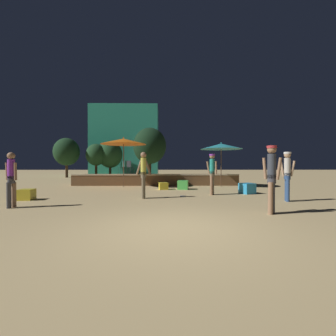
{
  "coord_description": "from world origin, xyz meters",
  "views": [
    {
      "loc": [
        -0.19,
        -4.73,
        1.35
      ],
      "look_at": [
        0.0,
        7.3,
        1.2
      ],
      "focal_mm": 24.0,
      "sensor_mm": 36.0,
      "label": 1
    }
  ],
  "objects": [
    {
      "name": "patio_umbrella_0",
      "position": [
        -2.74,
        9.28,
        2.82
      ],
      "size": [
        2.82,
        2.82,
        3.08
      ],
      "color": "brown",
      "rests_on": "ground"
    },
    {
      "name": "background_tree_0",
      "position": [
        -7.92,
        20.75,
        2.51
      ],
      "size": [
        2.24,
        2.24,
        3.76
      ],
      "color": "#3D2B1C",
      "rests_on": "ground"
    },
    {
      "name": "cube_seat_0",
      "position": [
        -0.25,
        7.67,
        0.19
      ],
      "size": [
        0.55,
        0.55,
        0.39
      ],
      "rotation": [
        0.0,
        0.0,
        0.19
      ],
      "color": "yellow",
      "rests_on": "ground"
    },
    {
      "name": "frisbee_disc",
      "position": [
        0.6,
        4.84,
        0.02
      ],
      "size": [
        0.28,
        0.28,
        0.03
      ],
      "color": "white",
      "rests_on": "ground"
    },
    {
      "name": "bistro_chair_1",
      "position": [
        -3.06,
        10.66,
        1.3
      ],
      "size": [
        0.48,
        0.48,
        0.9
      ],
      "rotation": [
        0.0,
        0.0,
        5.38
      ],
      "color": "#1E4C47",
      "rests_on": "wooden_deck"
    },
    {
      "name": "cube_seat_1",
      "position": [
        3.73,
        5.81,
        0.25
      ],
      "size": [
        0.76,
        0.76,
        0.49
      ],
      "rotation": [
        0.0,
        0.0,
        0.4
      ],
      "color": "#2D9EDB",
      "rests_on": "ground"
    },
    {
      "name": "wooden_deck",
      "position": [
        -0.77,
        11.19,
        0.34
      ],
      "size": [
        10.95,
        2.68,
        0.76
      ],
      "color": "brown",
      "rests_on": "ground"
    },
    {
      "name": "cube_seat_2",
      "position": [
        -5.54,
        4.03,
        0.21
      ],
      "size": [
        0.55,
        0.55,
        0.42
      ],
      "rotation": [
        0.0,
        0.0,
        0.09
      ],
      "color": "yellow",
      "rests_on": "ground"
    },
    {
      "name": "person_0",
      "position": [
        4.38,
        3.54,
        1.07
      ],
      "size": [
        0.55,
        0.3,
        1.85
      ],
      "rotation": [
        0.0,
        0.0,
        1.29
      ],
      "color": "#2D4C7F",
      "rests_on": "ground"
    },
    {
      "name": "background_tree_1",
      "position": [
        -6.52,
        21.53,
        2.57
      ],
      "size": [
        2.81,
        2.81,
        4.13
      ],
      "color": "#3D2B1C",
      "rests_on": "ground"
    },
    {
      "name": "ground_plane",
      "position": [
        0.0,
        0.0,
        0.0
      ],
      "size": [
        120.0,
        120.0,
        0.0
      ],
      "primitive_type": "plane",
      "color": "tan"
    },
    {
      "name": "person_3",
      "position": [
        2.78,
        1.42,
        1.11
      ],
      "size": [
        0.44,
        0.4,
        1.9
      ],
      "rotation": [
        0.0,
        0.0,
        0.86
      ],
      "color": "#997051",
      "rests_on": "ground"
    },
    {
      "name": "person_2",
      "position": [
        -1.04,
        4.38,
        1.05
      ],
      "size": [
        0.62,
        0.31,
        1.88
      ],
      "rotation": [
        0.0,
        0.0,
        1.54
      ],
      "color": "#72664C",
      "rests_on": "ground"
    },
    {
      "name": "person_1",
      "position": [
        -5.03,
        2.41,
        0.96
      ],
      "size": [
        0.45,
        0.29,
        1.75
      ],
      "rotation": [
        0.0,
        0.0,
        1.28
      ],
      "color": "#3F3F47",
      "rests_on": "ground"
    },
    {
      "name": "background_tree_3",
      "position": [
        -10.85,
        19.86,
        2.79
      ],
      "size": [
        2.73,
        2.73,
        4.31
      ],
      "color": "#3D2B1C",
      "rests_on": "ground"
    },
    {
      "name": "distant_building",
      "position": [
        -5.36,
        25.36,
        4.51
      ],
      "size": [
        8.62,
        4.32,
        9.02
      ],
      "color": "teal",
      "rests_on": "ground"
    },
    {
      "name": "patio_umbrella_1",
      "position": [
        3.38,
        9.35,
        2.53
      ],
      "size": [
        2.62,
        2.62,
        2.79
      ],
      "color": "brown",
      "rests_on": "ground"
    },
    {
      "name": "cube_seat_3",
      "position": [
        0.84,
        7.75,
        0.25
      ],
      "size": [
        0.66,
        0.66,
        0.49
      ],
      "rotation": [
        0.0,
        0.0,
        -0.2
      ],
      "color": "#4CC651",
      "rests_on": "ground"
    },
    {
      "name": "person_4",
      "position": [
        1.98,
        5.43,
        1.08
      ],
      "size": [
        0.48,
        0.31,
        1.86
      ],
      "rotation": [
        0.0,
        0.0,
        4.22
      ],
      "color": "#72664C",
      "rests_on": "ground"
    },
    {
      "name": "background_tree_2",
      "position": [
        -1.63,
        17.2,
        3.22
      ],
      "size": [
        3.2,
        3.2,
        5.0
      ],
      "color": "#3D2B1C",
      "rests_on": "ground"
    },
    {
      "name": "bistro_chair_0",
      "position": [
        -2.68,
        11.32,
        1.3
      ],
      "size": [
        0.46,
        0.46,
        0.9
      ],
      "rotation": [
        0.0,
        0.0,
        2.65
      ],
      "color": "#2D3338",
      "rests_on": "wooden_deck"
    }
  ]
}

